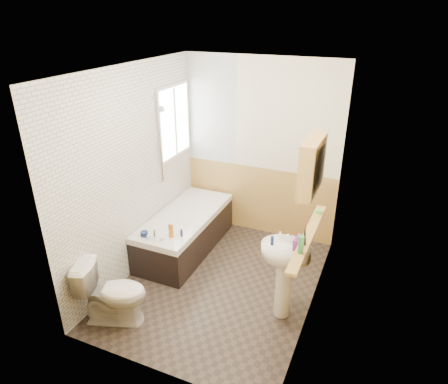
{
  "coord_description": "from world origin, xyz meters",
  "views": [
    {
      "loc": [
        1.61,
        -3.58,
        3.04
      ],
      "look_at": [
        0.0,
        0.15,
        1.15
      ],
      "focal_mm": 32.0,
      "sensor_mm": 36.0,
      "label": 1
    }
  ],
  "objects_px": {
    "bathtub": "(185,231)",
    "medicine_cabinet": "(312,165)",
    "sink": "(285,266)",
    "pine_shelf": "(308,236)",
    "toilet": "(113,293)"
  },
  "relations": [
    {
      "from": "bathtub",
      "to": "medicine_cabinet",
      "type": "height_order",
      "value": "medicine_cabinet"
    },
    {
      "from": "sink",
      "to": "pine_shelf",
      "type": "distance_m",
      "value": 0.44
    },
    {
      "from": "bathtub",
      "to": "medicine_cabinet",
      "type": "xyz_separation_m",
      "value": [
        1.74,
        -0.73,
        1.48
      ]
    },
    {
      "from": "toilet",
      "to": "medicine_cabinet",
      "type": "relative_size",
      "value": 1.26
    },
    {
      "from": "bathtub",
      "to": "pine_shelf",
      "type": "height_order",
      "value": "pine_shelf"
    },
    {
      "from": "toilet",
      "to": "medicine_cabinet",
      "type": "bearing_deg",
      "value": -85.31
    },
    {
      "from": "pine_shelf",
      "to": "medicine_cabinet",
      "type": "height_order",
      "value": "medicine_cabinet"
    },
    {
      "from": "medicine_cabinet",
      "to": "bathtub",
      "type": "bearing_deg",
      "value": 157.22
    },
    {
      "from": "sink",
      "to": "pine_shelf",
      "type": "xyz_separation_m",
      "value": [
        0.2,
        0.02,
        0.39
      ]
    },
    {
      "from": "toilet",
      "to": "medicine_cabinet",
      "type": "height_order",
      "value": "medicine_cabinet"
    },
    {
      "from": "sink",
      "to": "medicine_cabinet",
      "type": "distance_m",
      "value": 1.14
    },
    {
      "from": "toilet",
      "to": "sink",
      "type": "relative_size",
      "value": 0.72
    },
    {
      "from": "bathtub",
      "to": "medicine_cabinet",
      "type": "bearing_deg",
      "value": -22.78
    },
    {
      "from": "toilet",
      "to": "pine_shelf",
      "type": "distance_m",
      "value": 2.08
    },
    {
      "from": "pine_shelf",
      "to": "medicine_cabinet",
      "type": "distance_m",
      "value": 0.74
    }
  ]
}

